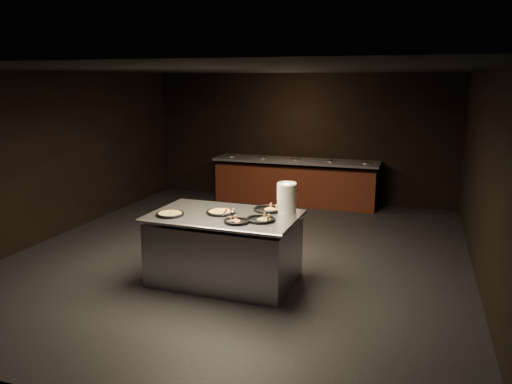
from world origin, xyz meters
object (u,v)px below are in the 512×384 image
at_px(plate_stack, 287,198).
at_px(pan_veggie_whole, 170,214).
at_px(serving_counter, 225,249).
at_px(pan_cheese_whole, 220,212).

distance_m(plate_stack, pan_veggie_whole, 1.61).
relative_size(serving_counter, plate_stack, 4.96).
distance_m(serving_counter, pan_cheese_whole, 0.53).
bearing_deg(serving_counter, plate_stack, 27.39).
bearing_deg(serving_counter, pan_veggie_whole, -156.49).
xyz_separation_m(plate_stack, pan_veggie_whole, (-1.46, -0.65, -0.18)).
bearing_deg(pan_veggie_whole, pan_cheese_whole, 26.65).
distance_m(serving_counter, pan_veggie_whole, 0.90).
height_order(serving_counter, pan_veggie_whole, pan_veggie_whole).
xyz_separation_m(serving_counter, pan_cheese_whole, (-0.07, 0.03, 0.52)).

